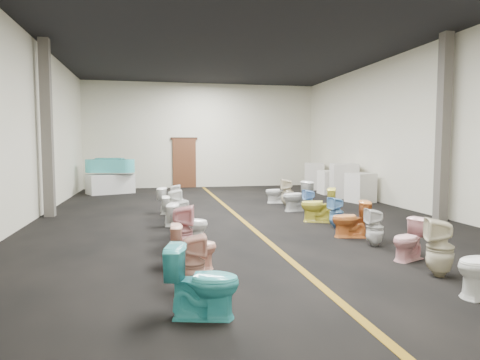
% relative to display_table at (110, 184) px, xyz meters
% --- Properties ---
extents(floor, '(16.00, 16.00, 0.00)m').
position_rel_display_table_xyz_m(floor, '(3.73, -6.13, -0.37)').
color(floor, black).
rests_on(floor, ground).
extents(ceiling, '(16.00, 16.00, 0.00)m').
position_rel_display_table_xyz_m(ceiling, '(3.73, -6.13, 4.13)').
color(ceiling, black).
rests_on(ceiling, ground).
extents(wall_back, '(10.00, 0.00, 10.00)m').
position_rel_display_table_xyz_m(wall_back, '(3.73, 1.87, 1.88)').
color(wall_back, beige).
rests_on(wall_back, ground).
extents(wall_front, '(10.00, 0.00, 10.00)m').
position_rel_display_table_xyz_m(wall_front, '(3.73, -14.13, 1.88)').
color(wall_front, beige).
rests_on(wall_front, ground).
extents(wall_left, '(0.00, 16.00, 16.00)m').
position_rel_display_table_xyz_m(wall_left, '(-1.27, -6.13, 1.88)').
color(wall_left, beige).
rests_on(wall_left, ground).
extents(wall_right, '(0.00, 16.00, 16.00)m').
position_rel_display_table_xyz_m(wall_right, '(8.73, -6.13, 1.88)').
color(wall_right, beige).
rests_on(wall_right, ground).
extents(aisle_stripe, '(0.12, 15.60, 0.01)m').
position_rel_display_table_xyz_m(aisle_stripe, '(3.73, -6.13, -0.36)').
color(aisle_stripe, brown).
rests_on(aisle_stripe, floor).
extents(back_door, '(1.00, 0.10, 2.10)m').
position_rel_display_table_xyz_m(back_door, '(2.93, 1.81, 0.68)').
color(back_door, '#562D19').
rests_on(back_door, floor).
extents(door_frame, '(1.15, 0.08, 0.10)m').
position_rel_display_table_xyz_m(door_frame, '(2.93, 1.82, 1.75)').
color(door_frame, '#331C11').
rests_on(door_frame, back_door).
extents(column_left, '(0.25, 0.25, 4.50)m').
position_rel_display_table_xyz_m(column_left, '(-1.02, -5.13, 1.88)').
color(column_left, '#59544C').
rests_on(column_left, floor).
extents(column_right, '(0.25, 0.25, 4.50)m').
position_rel_display_table_xyz_m(column_right, '(8.48, -7.63, 1.88)').
color(column_right, '#59544C').
rests_on(column_right, floor).
extents(display_table, '(1.85, 1.43, 0.74)m').
position_rel_display_table_xyz_m(display_table, '(0.00, 0.00, 0.00)').
color(display_table, silver).
rests_on(display_table, floor).
extents(bathtub, '(1.84, 0.90, 0.55)m').
position_rel_display_table_xyz_m(bathtub, '(-0.00, 0.00, 0.70)').
color(bathtub, '#43BFC3').
rests_on(bathtub, display_table).
extents(appliance_crate_a, '(0.89, 0.89, 0.93)m').
position_rel_display_table_xyz_m(appliance_crate_a, '(8.13, -4.20, 0.10)').
color(appliance_crate_a, silver).
rests_on(appliance_crate_a, floor).
extents(appliance_crate_b, '(1.03, 1.03, 1.18)m').
position_rel_display_table_xyz_m(appliance_crate_b, '(8.13, -2.96, 0.22)').
color(appliance_crate_b, silver).
rests_on(appliance_crate_b, floor).
extents(appliance_crate_c, '(0.79, 0.79, 0.88)m').
position_rel_display_table_xyz_m(appliance_crate_c, '(8.13, -1.80, 0.07)').
color(appliance_crate_c, white).
rests_on(appliance_crate_c, floor).
extents(appliance_crate_d, '(0.98, 0.98, 1.09)m').
position_rel_display_table_xyz_m(appliance_crate_d, '(8.13, -0.14, 0.18)').
color(appliance_crate_d, silver).
rests_on(appliance_crate_d, floor).
extents(toilet_left_0, '(0.85, 0.61, 0.78)m').
position_rel_display_table_xyz_m(toilet_left_0, '(2.11, -12.40, 0.02)').
color(toilet_left_0, '#38AEB5').
rests_on(toilet_left_0, floor).
extents(toilet_left_1, '(0.34, 0.33, 0.72)m').
position_rel_display_table_xyz_m(toilet_left_1, '(2.07, -11.56, -0.01)').
color(toilet_left_1, '#D69A86').
rests_on(toilet_left_1, floor).
extents(toilet_left_2, '(0.69, 0.42, 0.68)m').
position_rel_display_table_xyz_m(toilet_left_2, '(2.18, -10.60, -0.03)').
color(toilet_left_2, '#FBB298').
rests_on(toilet_left_2, floor).
extents(toilet_left_3, '(0.44, 0.44, 0.85)m').
position_rel_display_table_xyz_m(toilet_left_3, '(2.05, -9.83, 0.06)').
color(toilet_left_3, '#D38D93').
rests_on(toilet_left_3, floor).
extents(toilet_left_4, '(0.82, 0.59, 0.75)m').
position_rel_display_table_xyz_m(toilet_left_4, '(2.23, -8.91, 0.01)').
color(toilet_left_4, white).
rests_on(toilet_left_4, floor).
extents(toilet_left_5, '(0.40, 0.40, 0.70)m').
position_rel_display_table_xyz_m(toilet_left_5, '(2.12, -7.98, -0.02)').
color(toilet_left_5, silver).
rests_on(toilet_left_5, floor).
extents(toilet_left_6, '(0.70, 0.43, 0.69)m').
position_rel_display_table_xyz_m(toilet_left_6, '(2.13, -7.13, -0.02)').
color(toilet_left_6, white).
rests_on(toilet_left_6, floor).
extents(toilet_left_7, '(0.42, 0.41, 0.75)m').
position_rel_display_table_xyz_m(toilet_left_7, '(2.09, -6.26, 0.01)').
color(toilet_left_7, white).
rests_on(toilet_left_7, floor).
extents(toilet_left_8, '(0.79, 0.61, 0.71)m').
position_rel_display_table_xyz_m(toilet_left_8, '(2.07, -5.44, -0.01)').
color(toilet_left_8, white).
rests_on(toilet_left_8, floor).
extents(toilet_left_9, '(0.35, 0.35, 0.71)m').
position_rel_display_table_xyz_m(toilet_left_9, '(2.19, -4.53, -0.01)').
color(toilet_left_9, white).
rests_on(toilet_left_9, floor).
extents(toilet_right_2, '(0.49, 0.48, 0.82)m').
position_rel_display_table_xyz_m(toilet_right_2, '(5.51, -11.63, 0.04)').
color(toilet_right_2, beige).
rests_on(toilet_right_2, floor).
extents(toilet_right_3, '(0.75, 0.60, 0.66)m').
position_rel_display_table_xyz_m(toilet_right_3, '(5.59, -10.78, -0.04)').
color(toilet_right_3, '#F3AEB2').
rests_on(toilet_right_3, floor).
extents(toilet_right_4, '(0.34, 0.34, 0.69)m').
position_rel_display_table_xyz_m(toilet_right_4, '(5.53, -9.80, -0.02)').
color(toilet_right_4, silver).
rests_on(toilet_right_4, floor).
extents(toilet_right_5, '(0.80, 0.56, 0.74)m').
position_rel_display_table_xyz_m(toilet_right_5, '(5.44, -9.01, 0.00)').
color(toilet_right_5, orange).
rests_on(toilet_right_5, floor).
extents(toilet_right_6, '(0.37, 0.37, 0.69)m').
position_rel_display_table_xyz_m(toilet_right_6, '(5.57, -8.06, -0.02)').
color(toilet_right_6, '#71ABDE').
rests_on(toilet_right_6, floor).
extents(toilet_right_7, '(0.93, 0.76, 0.83)m').
position_rel_display_table_xyz_m(toilet_right_7, '(5.45, -7.27, 0.05)').
color(toilet_right_7, yellow).
rests_on(toilet_right_7, floor).
extents(toilet_right_8, '(0.32, 0.31, 0.68)m').
position_rel_display_table_xyz_m(toilet_right_8, '(5.59, -6.34, -0.03)').
color(toilet_right_8, '#7AAFEB').
rests_on(toilet_right_8, floor).
extents(toilet_right_9, '(0.87, 0.57, 0.83)m').
position_rel_display_table_xyz_m(toilet_right_9, '(5.52, -5.53, 0.05)').
color(toilet_right_9, silver).
rests_on(toilet_right_9, floor).
extents(toilet_right_10, '(0.45, 0.44, 0.84)m').
position_rel_display_table_xyz_m(toilet_right_10, '(5.52, -4.68, 0.05)').
color(toilet_right_10, beige).
rests_on(toilet_right_10, floor).
extents(toilet_right_11, '(0.79, 0.55, 0.73)m').
position_rel_display_table_xyz_m(toilet_right_11, '(5.43, -3.86, -0.00)').
color(toilet_right_11, white).
rests_on(toilet_right_11, floor).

